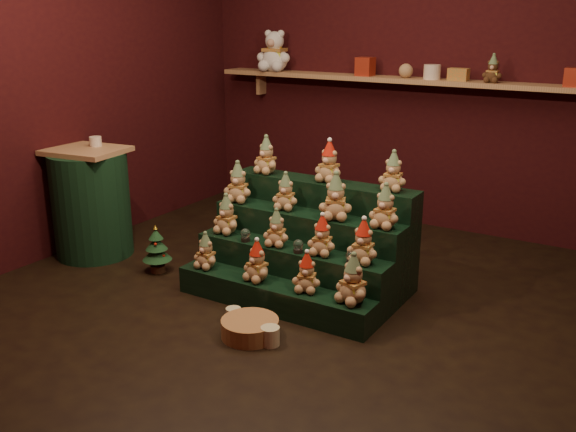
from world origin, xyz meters
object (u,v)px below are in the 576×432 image
Objects in this scene: mug_left at (234,315)px; wicker_basket at (250,328)px; white_bear at (275,45)px; side_table at (91,203)px; snow_globe_a at (245,235)px; mini_christmas_tree at (157,249)px; snow_globe_b at (298,246)px; mug_right at (270,336)px; snow_globe_c at (351,257)px; riser_tier_front at (273,296)px; brown_bear at (493,69)px.

wicker_basket is at bearing -26.55° from mug_left.
side_table is at bearing -110.14° from white_bear.
wicker_basket is at bearing -22.52° from side_table.
snow_globe_a is 0.79m from mini_christmas_tree.
wicker_basket is (1.16, -0.46, -0.13)m from mini_christmas_tree.
white_bear reaches higher than mug_left.
snow_globe_b is 0.68m from mug_right.
mini_christmas_tree is 3.32× the size of mug_right.
snow_globe_c is at bearing 2.94° from mini_christmas_tree.
mug_left is 3.03m from white_bear.
snow_globe_a is 0.77m from wicker_basket.
white_bear is at bearing 126.30° from snow_globe_b.
wicker_basket is at bearing -77.77° from riser_tier_front.
riser_tier_front is 14.66× the size of mug_left.
snow_globe_a is 0.94× the size of mug_left.
snow_globe_a is at bearing 6.04° from mini_christmas_tree.
mug_left is at bearing -20.84° from mini_christmas_tree.
snow_globe_a is at bearing -69.53° from white_bear.
snow_globe_b is 0.10× the size of side_table.
mini_christmas_tree is at bearing 159.72° from mug_right.
snow_globe_a is 0.88m from mug_right.
side_table is 1.95m from wicker_basket.
mini_christmas_tree is at bearing 159.16° from mug_left.
side_table is at bearing 178.02° from mini_christmas_tree.
side_table is at bearing 165.20° from wicker_basket.
mug_right is at bearing -22.01° from side_table.
snow_globe_c is 1.57m from mini_christmas_tree.
white_bear is 2.05m from brown_bear.
snow_globe_b is 1.01× the size of snow_globe_c.
snow_globe_b is 0.80× the size of mug_right.
snow_globe_a reaches higher than mug_left.
mini_christmas_tree is 1.07× the size of wicker_basket.
brown_bear is (0.50, 2.47, 1.37)m from mug_right.
mug_right is at bearing -64.68° from white_bear.
brown_bear is (0.27, 1.90, 1.02)m from snow_globe_c.
snow_globe_b is at bearing 3.89° from mini_christmas_tree.
riser_tier_front is 12.57× the size of mug_right.
riser_tier_front is 0.40m from wicker_basket.
mug_right is 0.16m from wicker_basket.
snow_globe_a is 2.42m from white_bear.
side_table is at bearing -177.79° from snow_globe_a.
side_table is (-2.24, -0.06, 0.02)m from snow_globe_c.
snow_globe_c is 0.80× the size of mug_right.
wicker_basket is at bearing -106.76° from brown_bear.
mug_left is at bearing 153.45° from wicker_basket.
mug_left is (1.66, -0.39, -0.38)m from side_table.
riser_tier_front is 4.04× the size of wicker_basket.
snow_globe_b is at bearing 104.80° from mug_right.
riser_tier_front is at bearing -4.27° from mini_christmas_tree.
snow_globe_b is at bearing -0.00° from snow_globe_a.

